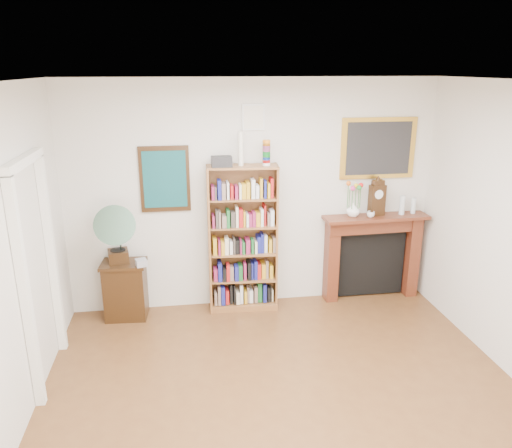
{
  "coord_description": "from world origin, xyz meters",
  "views": [
    {
      "loc": [
        -0.86,
        -3.34,
        2.91
      ],
      "look_at": [
        -0.1,
        1.6,
        1.33
      ],
      "focal_mm": 35.0,
      "sensor_mm": 36.0,
      "label": 1
    }
  ],
  "objects": [
    {
      "name": "bottle_right",
      "position": [
        2.04,
        2.38,
        1.22
      ],
      "size": [
        0.06,
        0.06,
        0.2
      ],
      "primitive_type": "cylinder",
      "color": "silver",
      "rests_on": "fireplace"
    },
    {
      "name": "bookshelf",
      "position": [
        -0.15,
        2.33,
        1.01
      ],
      "size": [
        0.85,
        0.36,
        2.09
      ],
      "rotation": [
        0.0,
        0.0,
        -0.07
      ],
      "color": "brown",
      "rests_on": "floor"
    },
    {
      "name": "fireplace",
      "position": [
        1.53,
        2.4,
        0.66
      ],
      "size": [
        1.34,
        0.36,
        1.12
      ],
      "rotation": [
        0.0,
        0.0,
        0.03
      ],
      "color": "#4C1C11",
      "rests_on": "floor"
    },
    {
      "name": "teal_poster",
      "position": [
        -1.05,
        2.48,
        1.65
      ],
      "size": [
        0.58,
        0.04,
        0.78
      ],
      "color": "black",
      "rests_on": "back_wall"
    },
    {
      "name": "flower_vase",
      "position": [
        1.24,
        2.37,
        1.21
      ],
      "size": [
        0.2,
        0.2,
        0.17
      ],
      "primitive_type": "imported",
      "rotation": [
        0.0,
        0.0,
        -0.25
      ],
      "color": "white",
      "rests_on": "fireplace"
    },
    {
      "name": "gilt_painting",
      "position": [
        1.55,
        2.48,
        1.95
      ],
      "size": [
        0.95,
        0.04,
        0.75
      ],
      "color": "gold",
      "rests_on": "back_wall"
    },
    {
      "name": "room",
      "position": [
        0.0,
        0.0,
        1.4
      ],
      "size": [
        4.51,
        5.01,
        2.81
      ],
      "color": "#58341A",
      "rests_on": "ground"
    },
    {
      "name": "bottle_left",
      "position": [
        1.88,
        2.36,
        1.24
      ],
      "size": [
        0.07,
        0.07,
        0.24
      ],
      "primitive_type": "cylinder",
      "color": "silver",
      "rests_on": "fireplace"
    },
    {
      "name": "mantel_clock",
      "position": [
        1.54,
        2.37,
        1.34
      ],
      "size": [
        0.21,
        0.14,
        0.45
      ],
      "rotation": [
        0.0,
        0.0,
        0.19
      ],
      "color": "black",
      "rests_on": "fireplace"
    },
    {
      "name": "side_cabinet",
      "position": [
        -1.58,
        2.29,
        0.35
      ],
      "size": [
        0.54,
        0.41,
        0.71
      ],
      "primitive_type": "cube",
      "rotation": [
        0.0,
        0.0,
        -0.07
      ],
      "color": "black",
      "rests_on": "floor"
    },
    {
      "name": "small_picture",
      "position": [
        0.0,
        2.48,
        2.35
      ],
      "size": [
        0.26,
        0.04,
        0.3
      ],
      "color": "white",
      "rests_on": "back_wall"
    },
    {
      "name": "gramophone",
      "position": [
        -1.64,
        2.21,
        1.13
      ],
      "size": [
        0.55,
        0.64,
        0.75
      ],
      "rotation": [
        0.0,
        0.0,
        0.18
      ],
      "color": "black",
      "rests_on": "side_cabinet"
    },
    {
      "name": "cd_stack",
      "position": [
        -1.36,
        2.16,
        0.75
      ],
      "size": [
        0.15,
        0.15,
        0.08
      ],
      "primitive_type": "cube",
      "rotation": [
        0.0,
        0.0,
        0.29
      ],
      "color": "silver",
      "rests_on": "side_cabinet"
    },
    {
      "name": "teacup",
      "position": [
        1.44,
        2.29,
        1.16
      ],
      "size": [
        0.13,
        0.13,
        0.08
      ],
      "primitive_type": "imported",
      "rotation": [
        0.0,
        0.0,
        -0.39
      ],
      "color": "silver",
      "rests_on": "fireplace"
    },
    {
      "name": "door_casing",
      "position": [
        -2.21,
        1.2,
        1.26
      ],
      "size": [
        0.08,
        1.02,
        2.17
      ],
      "color": "white",
      "rests_on": "left_wall"
    }
  ]
}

